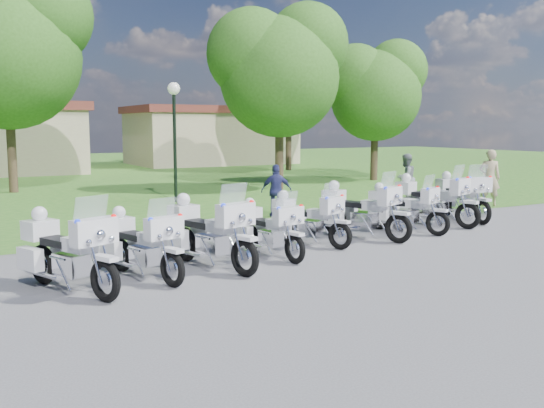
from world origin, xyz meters
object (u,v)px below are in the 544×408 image
motorcycle_6 (403,208)px  bystander_b (406,178)px  motorcycle_1 (141,243)px  motorcycle_3 (268,228)px  motorcycle_4 (307,218)px  motorcycle_7 (431,199)px  bystander_a (490,178)px  bystander_c (276,191)px  motorcycle_5 (360,210)px  lamp_post (174,112)px  motorcycle_0 (66,250)px  motorcycle_2 (208,231)px  motorcycle_8 (461,196)px

motorcycle_6 → bystander_b: bearing=-155.3°
motorcycle_1 → motorcycle_3: motorcycle_1 is taller
motorcycle_4 → motorcycle_7: size_ratio=0.87×
motorcycle_3 → motorcycle_7: motorcycle_7 is taller
bystander_a → bystander_c: (-7.57, 1.38, -0.17)m
bystander_c → bystander_b: bearing=-149.7°
motorcycle_5 → motorcycle_6: bearing=164.6°
bystander_b → lamp_post: bearing=-42.0°
motorcycle_0 → motorcycle_5: 7.33m
motorcycle_6 → bystander_a: bearing=179.2°
motorcycle_0 → bystander_b: 14.34m
motorcycle_1 → motorcycle_6: 7.46m
motorcycle_3 → bystander_a: (10.47, 3.32, 0.36)m
motorcycle_5 → lamp_post: 9.39m
motorcycle_2 → bystander_a: bystander_a is taller
motorcycle_5 → motorcycle_6: size_ratio=1.11×
motorcycle_0 → motorcycle_1: motorcycle_0 is taller
motorcycle_2 → bystander_b: size_ratio=1.42×
motorcycle_1 → bystander_c: (5.77, 5.17, 0.16)m
lamp_post → motorcycle_2: bearing=-106.9°
motorcycle_6 → lamp_post: bearing=-94.7°
motorcycle_5 → motorcycle_7: size_ratio=0.98×
lamp_post → motorcycle_7: bearing=-62.2°
lamp_post → bystander_c: (1.35, -4.95, -2.42)m
bystander_a → motorcycle_3: bearing=59.5°
motorcycle_4 → motorcycle_6: size_ratio=0.99×
lamp_post → motorcycle_8: bearing=-53.8°
motorcycle_5 → bystander_b: 7.47m
motorcycle_0 → motorcycle_7: 10.35m
motorcycle_6 → bystander_a: (6.00, 2.46, 0.33)m
motorcycle_2 → lamp_post: lamp_post is taller
motorcycle_1 → bystander_b: (11.56, 5.99, 0.24)m
motorcycle_7 → bystander_b: size_ratio=1.40×
motorcycle_2 → motorcycle_6: bearing=176.0°
bystander_a → motorcycle_1: bearing=57.8°
motorcycle_3 → bystander_a: bystander_a is taller
motorcycle_6 → bystander_c: size_ratio=1.35×
motorcycle_3 → lamp_post: lamp_post is taller
motorcycle_8 → lamp_post: lamp_post is taller
motorcycle_2 → motorcycle_4: bearing=-176.3°
motorcycle_7 → motorcycle_8: bearing=171.9°
motorcycle_2 → lamp_post: bearing=-122.2°
motorcycle_8 → bystander_c: 5.42m
motorcycle_0 → bystander_c: size_ratio=1.47×
motorcycle_0 → motorcycle_8: (11.60, 2.42, 0.00)m
motorcycle_1 → bystander_a: size_ratio=1.14×
motorcycle_2 → motorcycle_7: 7.60m
motorcycle_0 → lamp_post: bearing=-141.2°
motorcycle_8 → motorcycle_2: bearing=24.3°
motorcycle_4 → motorcycle_5: 1.57m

